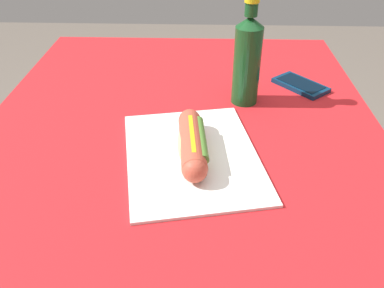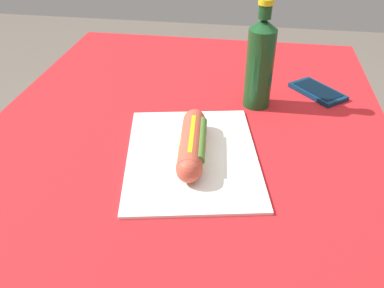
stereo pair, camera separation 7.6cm
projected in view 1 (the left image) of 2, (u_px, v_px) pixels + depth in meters
dining_table at (180, 191)px, 0.88m from camera, size 1.23×0.87×0.73m
paper_wrapper at (192, 155)px, 0.77m from camera, size 0.37×0.31×0.01m
hot_dog at (192, 143)px, 0.76m from camera, size 0.21×0.07×0.05m
cell_phone at (300, 85)px, 1.02m from camera, size 0.15×0.14×0.01m
soda_bottle at (247, 59)px, 0.90m from camera, size 0.06×0.06×0.24m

